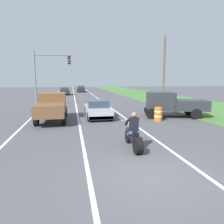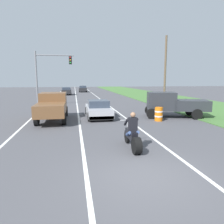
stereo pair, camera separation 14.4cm
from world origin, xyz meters
name	(u,v)px [view 1 (the left image)]	position (x,y,z in m)	size (l,w,h in m)	color
ground_plane	(147,176)	(0.00, 0.00, 0.00)	(160.00, 160.00, 0.00)	#4C4C51
lane_stripe_left_solid	(45,105)	(-5.40, 20.00, 0.00)	(0.14, 120.00, 0.01)	white
lane_stripe_right_solid	(105,103)	(1.80, 20.00, 0.00)	(0.14, 120.00, 0.01)	white
lane_stripe_centre_dashed	(76,104)	(-1.80, 20.00, 0.00)	(0.14, 120.00, 0.01)	white
grass_verge_right	(179,102)	(11.92, 20.00, 0.03)	(10.00, 120.00, 0.06)	#477538
motorcycle_with_rider	(134,136)	(0.31, 2.52, 0.59)	(0.70, 2.21, 1.62)	black
sports_car_silver	(98,109)	(-0.26, 10.47, 0.63)	(1.84, 4.30, 1.37)	#B7B7BC
pickup_truck_left_lane_brown	(52,106)	(-3.68, 9.74, 1.11)	(2.02, 4.80, 1.98)	brown
pickup_truck_right_shoulder_dark_grey	(172,103)	(5.58, 9.47, 1.11)	(5.14, 3.14, 1.98)	#2D3035
traffic_light_mast_near	(47,70)	(-4.86, 18.48, 3.97)	(4.19, 0.34, 6.00)	gray
utility_pole_roadside	(164,71)	(8.69, 18.04, 4.03)	(0.24, 0.24, 8.06)	brown
construction_barrel_nearest	(158,114)	(3.87, 8.21, 0.50)	(0.58, 0.58, 1.00)	orange
distant_car_far_ahead	(65,91)	(-3.54, 36.00, 0.77)	(1.80, 4.00, 1.50)	#262628
distant_car_further_ahead	(81,89)	(-0.03, 44.97, 0.77)	(1.80, 4.00, 1.50)	#262628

